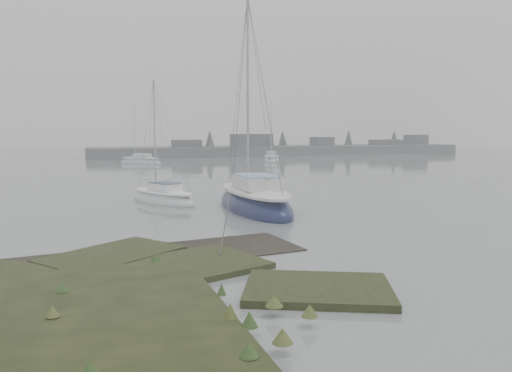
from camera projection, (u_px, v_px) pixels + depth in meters
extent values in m
plane|color=slate|center=(143.00, 179.00, 40.48)|extent=(160.00, 160.00, 0.00)
cube|color=#4C4F51|center=(285.00, 151.00, 79.03)|extent=(60.00, 8.00, 1.60)
cube|color=#424247|center=(187.00, 147.00, 72.68)|extent=(4.00, 3.00, 2.20)
cube|color=#424247|center=(251.00, 144.00, 75.96)|extent=(6.00, 3.00, 3.00)
cube|color=#424247|center=(322.00, 145.00, 79.98)|extent=(3.00, 3.00, 2.50)
cube|color=#424247|center=(386.00, 146.00, 84.00)|extent=(5.00, 3.00, 2.00)
cube|color=#424247|center=(416.00, 143.00, 85.95)|extent=(3.00, 3.00, 2.80)
cone|color=#384238|center=(210.00, 141.00, 75.79)|extent=(2.00, 2.00, 3.50)
cone|color=#384238|center=(283.00, 141.00, 79.79)|extent=(2.00, 2.00, 3.50)
cone|color=#384238|center=(349.00, 140.00, 83.78)|extent=(2.00, 2.00, 3.50)
cone|color=#384238|center=(394.00, 140.00, 86.77)|extent=(2.00, 2.00, 3.50)
ellipsoid|color=#0E1439|center=(254.00, 207.00, 24.70)|extent=(2.75, 8.06, 1.95)
ellipsoid|color=silver|center=(254.00, 191.00, 24.61)|extent=(2.21, 7.02, 0.55)
cube|color=silver|center=(257.00, 182.00, 24.23)|extent=(1.76, 2.78, 0.57)
cube|color=#7E9CC3|center=(257.00, 176.00, 24.20)|extent=(1.64, 2.55, 0.09)
cylinder|color=#939399|center=(248.00, 90.00, 25.02)|extent=(0.13, 0.13, 9.17)
cylinder|color=#939399|center=(258.00, 176.00, 23.98)|extent=(0.15, 3.21, 0.10)
ellipsoid|color=silver|center=(163.00, 201.00, 27.10)|extent=(3.77, 5.32, 1.24)
ellipsoid|color=white|center=(163.00, 192.00, 27.05)|extent=(3.18, 4.58, 0.35)
cube|color=white|center=(165.00, 187.00, 26.86)|extent=(1.76, 2.05, 0.36)
cube|color=#18234B|center=(165.00, 183.00, 26.84)|extent=(1.63, 1.89, 0.06)
cylinder|color=#939399|center=(155.00, 133.00, 27.14)|extent=(0.08, 0.08, 5.84)
cylinder|color=#939399|center=(167.00, 183.00, 26.74)|extent=(0.97, 1.86, 0.07)
ellipsoid|color=silver|center=(271.00, 161.00, 62.24)|extent=(3.78, 6.06, 1.40)
ellipsoid|color=silver|center=(271.00, 156.00, 62.18)|extent=(3.16, 5.24, 0.40)
cube|color=silver|center=(271.00, 154.00, 61.89)|extent=(1.84, 2.28, 0.41)
cube|color=silver|center=(271.00, 152.00, 61.87)|extent=(1.71, 2.10, 0.07)
cylinder|color=#939399|center=(271.00, 127.00, 62.51)|extent=(0.09, 0.09, 6.59)
cylinder|color=#939399|center=(271.00, 152.00, 61.70)|extent=(0.87, 2.19, 0.07)
ellipsoid|color=#ABB0B5|center=(140.00, 163.00, 58.06)|extent=(5.29, 5.04, 1.34)
ellipsoid|color=silver|center=(140.00, 158.00, 58.00)|extent=(4.52, 4.30, 0.38)
cube|color=silver|center=(142.00, 156.00, 57.87)|extent=(2.19, 2.14, 0.39)
cube|color=#B0B6BC|center=(142.00, 154.00, 57.85)|extent=(2.02, 1.98, 0.06)
cylinder|color=#939399|center=(135.00, 129.00, 57.89)|extent=(0.09, 0.09, 6.29)
cylinder|color=#939399|center=(143.00, 154.00, 57.79)|extent=(1.68, 1.53, 0.07)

